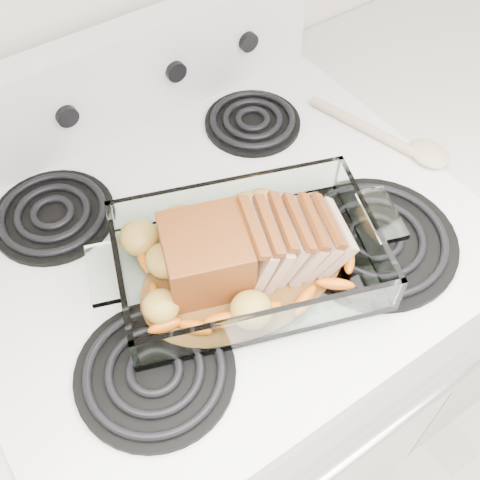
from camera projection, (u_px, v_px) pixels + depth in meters
electric_range at (219, 361)px, 1.29m from camera, size 0.78×0.70×1.12m
counter_right at (438, 228)px, 1.53m from camera, size 0.58×0.68×0.93m
baking_dish at (248, 262)px, 0.86m from camera, size 0.36×0.24×0.07m
pork_roast at (239, 253)px, 0.82m from camera, size 0.26×0.11×0.09m
roast_vegetables at (233, 244)px, 0.86m from camera, size 0.33×0.18×0.04m
wooden_spoon at (399, 141)px, 1.03m from camera, size 0.11×0.26×0.02m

